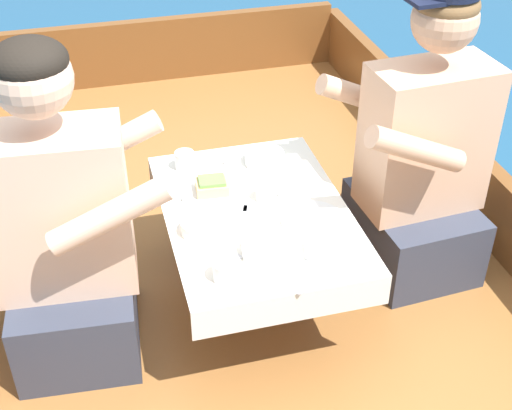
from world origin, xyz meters
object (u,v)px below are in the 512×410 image
(person_starboard, at_px, (422,162))
(coffee_cup_center, at_px, (266,192))
(coffee_cup_starboard, at_px, (185,160))
(sandwich, at_px, (212,186))
(person_port, at_px, (65,237))
(coffee_cup_port, at_px, (227,270))

(person_starboard, xyz_separation_m, coffee_cup_center, (-0.54, 0.01, -0.03))
(person_starboard, distance_m, coffee_cup_starboard, 0.80)
(coffee_cup_starboard, relative_size, coffee_cup_center, 1.03)
(sandwich, xyz_separation_m, coffee_cup_starboard, (-0.06, 0.18, 0.00))
(person_port, height_order, sandwich, person_port)
(coffee_cup_port, bearing_deg, coffee_cup_center, 58.95)
(person_port, height_order, coffee_cup_port, person_port)
(person_starboard, xyz_separation_m, coffee_cup_port, (-0.75, -0.34, -0.03))
(person_port, relative_size, coffee_cup_center, 11.10)
(coffee_cup_port, xyz_separation_m, coffee_cup_center, (0.21, 0.35, -0.00))
(person_starboard, height_order, coffee_cup_starboard, person_starboard)
(person_starboard, height_order, coffee_cup_port, person_starboard)
(sandwich, height_order, coffee_cup_port, same)
(coffee_cup_starboard, distance_m, coffee_cup_center, 0.33)
(sandwich, xyz_separation_m, coffee_cup_port, (-0.05, -0.42, -0.00))
(person_port, xyz_separation_m, coffee_cup_port, (0.43, -0.24, -0.02))
(sandwich, bearing_deg, person_port, -159.57)
(person_starboard, height_order, sandwich, person_starboard)
(sandwich, bearing_deg, person_starboard, -6.39)
(person_starboard, height_order, coffee_cup_center, person_starboard)
(person_port, height_order, coffee_cup_center, person_port)
(person_port, distance_m, coffee_cup_center, 0.64)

